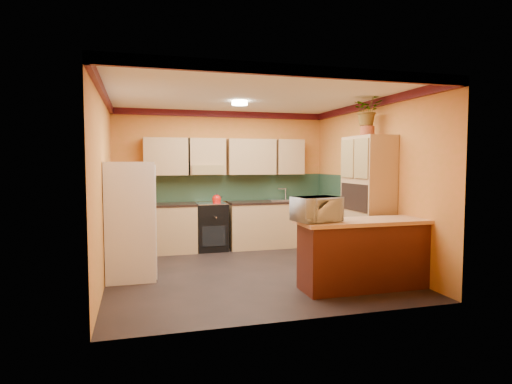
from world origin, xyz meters
TOP-DOWN VIEW (x-y plane):
  - room_shell at (0.02, 0.28)m, footprint 4.24×4.24m
  - base_cabinets_back at (0.34, 1.80)m, footprint 3.65×0.60m
  - countertop_back at (0.34, 1.80)m, footprint 3.65×0.62m
  - stove at (-0.28, 1.80)m, footprint 0.58×0.58m
  - kettle at (-0.18, 1.75)m, footprint 0.19×0.19m
  - sink at (1.12, 1.80)m, footprint 0.48×0.40m
  - base_cabinets_right at (1.80, 1.19)m, footprint 0.60×0.80m
  - countertop_right at (1.80, 1.19)m, footprint 0.62×0.80m
  - fridge at (-1.75, 0.10)m, footprint 0.68×0.66m
  - pantry at (1.85, -0.32)m, footprint 0.48×0.90m
  - fern_pot at (1.85, -0.27)m, footprint 0.22×0.22m
  - fern at (1.85, -0.27)m, footprint 0.55×0.52m
  - breakfast_bar at (1.31, -1.24)m, footprint 1.80×0.55m
  - bar_top at (1.31, -1.24)m, footprint 1.90×0.65m
  - microwave at (0.57, -1.24)m, footprint 0.65×0.51m

SIDE VIEW (x-z plane):
  - base_cabinets_back at x=0.34m, z-range 0.00..0.88m
  - base_cabinets_right at x=1.80m, z-range 0.00..0.88m
  - breakfast_bar at x=1.31m, z-range 0.00..0.88m
  - stove at x=-0.28m, z-range 0.00..0.91m
  - fridge at x=-1.75m, z-range 0.00..1.70m
  - countertop_back at x=0.34m, z-range 0.88..0.92m
  - countertop_right at x=1.80m, z-range 0.88..0.92m
  - bar_top at x=1.31m, z-range 0.88..0.93m
  - sink at x=1.12m, z-range 0.92..0.95m
  - kettle at x=-0.18m, z-range 0.91..1.09m
  - pantry at x=1.85m, z-range 0.00..2.10m
  - microwave at x=0.57m, z-range 0.93..1.25m
  - room_shell at x=0.02m, z-range 0.73..3.45m
  - fern_pot at x=1.85m, z-range 2.10..2.26m
  - fern at x=1.85m, z-range 2.26..2.74m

